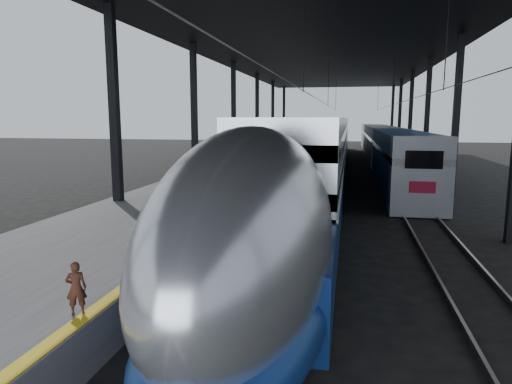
# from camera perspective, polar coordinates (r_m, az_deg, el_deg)

# --- Properties ---
(ground) EXTENTS (160.00, 160.00, 0.00)m
(ground) POSITION_cam_1_polar(r_m,az_deg,el_deg) (13.87, -4.94, -9.62)
(ground) COLOR black
(ground) RESTS_ON ground
(platform) EXTENTS (6.00, 80.00, 1.00)m
(platform) POSITION_cam_1_polar(r_m,az_deg,el_deg) (33.61, -1.05, 2.42)
(platform) COLOR #4C4C4F
(platform) RESTS_ON ground
(yellow_strip) EXTENTS (0.30, 80.00, 0.01)m
(yellow_strip) POSITION_cam_1_polar(r_m,az_deg,el_deg) (33.06, 3.69, 3.17)
(yellow_strip) COLOR yellow
(yellow_strip) RESTS_ON platform
(rails) EXTENTS (6.52, 80.00, 0.16)m
(rails) POSITION_cam_1_polar(r_m,az_deg,el_deg) (32.88, 12.69, 1.31)
(rails) COLOR slate
(rails) RESTS_ON ground
(canopy) EXTENTS (18.00, 75.00, 9.47)m
(canopy) POSITION_cam_1_polar(r_m,az_deg,el_deg) (32.96, 8.54, 17.21)
(canopy) COLOR black
(canopy) RESTS_ON ground
(tgv_train) EXTENTS (3.13, 65.20, 4.49)m
(tgv_train) POSITION_cam_1_polar(r_m,az_deg,el_deg) (35.76, 8.69, 5.29)
(tgv_train) COLOR #BABDC2
(tgv_train) RESTS_ON ground
(second_train) EXTENTS (2.67, 56.05, 3.68)m
(second_train) POSITION_cam_1_polar(r_m,az_deg,el_deg) (48.45, 15.40, 5.79)
(second_train) COLOR navy
(second_train) RESTS_ON ground
(child) EXTENTS (0.42, 0.36, 0.98)m
(child) POSITION_cam_1_polar(r_m,az_deg,el_deg) (8.85, -21.56, -11.11)
(child) COLOR #432216
(child) RESTS_ON platform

